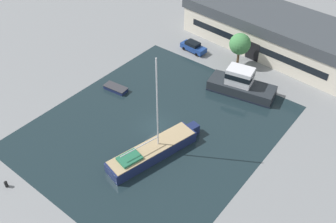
{
  "coord_description": "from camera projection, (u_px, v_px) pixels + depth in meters",
  "views": [
    {
      "loc": [
        23.35,
        -26.94,
        32.32
      ],
      "look_at": [
        0.0,
        2.38,
        1.0
      ],
      "focal_mm": 40.0,
      "sensor_mm": 36.0,
      "label": 1
    }
  ],
  "objects": [
    {
      "name": "ground_plane",
      "position": [
        156.0,
        127.0,
        48.06
      ],
      "size": [
        440.0,
        440.0,
        0.0
      ],
      "primitive_type": "plane",
      "color": "gray"
    },
    {
      "name": "water_canal",
      "position": [
        156.0,
        127.0,
        48.05
      ],
      "size": [
        27.02,
        31.71,
        0.01
      ],
      "primitive_type": "cube",
      "color": "#19282D",
      "rests_on": "ground"
    },
    {
      "name": "warehouse_building",
      "position": [
        272.0,
        31.0,
        61.54
      ],
      "size": [
        31.13,
        13.9,
        6.07
      ],
      "rotation": [
        0.0,
        0.0,
        -0.09
      ],
      "color": "beige",
      "rests_on": "ground"
    },
    {
      "name": "quay_tree_near_building",
      "position": [
        240.0,
        44.0,
        56.99
      ],
      "size": [
        3.29,
        3.29,
        5.34
      ],
      "color": "brown",
      "rests_on": "ground"
    },
    {
      "name": "parked_car",
      "position": [
        193.0,
        47.0,
        61.94
      ],
      "size": [
        4.58,
        2.12,
        1.68
      ],
      "rotation": [
        0.0,
        0.0,
        4.62
      ],
      "color": "navy",
      "rests_on": "ground"
    },
    {
      "name": "sailboat_moored",
      "position": [
        154.0,
        150.0,
        43.73
      ],
      "size": [
        5.21,
        12.69,
        13.11
      ],
      "rotation": [
        0.0,
        0.0,
        -0.23
      ],
      "color": "#19234C",
      "rests_on": "water_canal"
    },
    {
      "name": "motor_cruiser",
      "position": [
        241.0,
        84.0,
        52.87
      ],
      "size": [
        9.93,
        5.33,
        3.84
      ],
      "rotation": [
        0.0,
        0.0,
        1.76
      ],
      "color": "#23282D",
      "rests_on": "water_canal"
    },
    {
      "name": "small_dinghy",
      "position": [
        116.0,
        88.0,
        53.92
      ],
      "size": [
        3.68,
        1.9,
        0.61
      ],
      "rotation": [
        0.0,
        0.0,
        1.67
      ],
      "color": "#19234C",
      "rests_on": "water_canal"
    },
    {
      "name": "mooring_bollard",
      "position": [
        6.0,
        184.0,
        40.36
      ],
      "size": [
        0.38,
        0.38,
        0.84
      ],
      "color": "black",
      "rests_on": "ground"
    }
  ]
}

